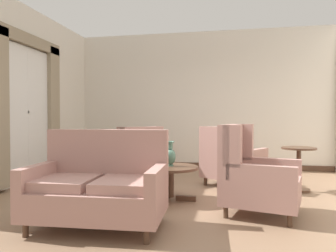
{
  "coord_description": "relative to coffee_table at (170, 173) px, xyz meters",
  "views": [
    {
      "loc": [
        0.64,
        -4.15,
        1.14
      ],
      "look_at": [
        -0.29,
        0.66,
        1.03
      ],
      "focal_mm": 33.66,
      "sensor_mm": 36.0,
      "label": 1
    }
  ],
  "objects": [
    {
      "name": "armchair_far_left",
      "position": [
        0.85,
        1.14,
        0.05
      ],
      "size": [
        1.18,
        1.2,
        1.01
      ],
      "rotation": [
        0.0,
        0.0,
        2.61
      ],
      "color": "tan",
      "rests_on": "ground"
    },
    {
      "name": "porcelain_vase",
      "position": [
        -0.0,
        0.02,
        0.25
      ],
      "size": [
        0.15,
        0.15,
        0.35
      ],
      "color": "#4C7A66",
      "rests_on": "coffee_table"
    },
    {
      "name": "settee",
      "position": [
        -0.55,
        -1.2,
        0.04
      ],
      "size": [
        1.43,
        0.88,
        1.02
      ],
      "rotation": [
        0.0,
        0.0,
        0.05
      ],
      "color": "tan",
      "rests_on": "ground"
    },
    {
      "name": "wall_back",
      "position": [
        0.16,
        3.01,
        1.2
      ],
      "size": [
        6.01,
        0.08,
        3.15
      ],
      "primitive_type": "cube",
      "color": "silver",
      "rests_on": "ground"
    },
    {
      "name": "ground",
      "position": [
        0.16,
        -0.16,
        -0.38
      ],
      "size": [
        8.89,
        8.89,
        0.0
      ],
      "primitive_type": "plane",
      "color": "#896B51"
    },
    {
      "name": "side_table",
      "position": [
        1.88,
        0.91,
        0.04
      ],
      "size": [
        0.53,
        0.53,
        0.69
      ],
      "color": "#4C3323",
      "rests_on": "ground"
    },
    {
      "name": "baseboard_back",
      "position": [
        0.16,
        2.96,
        -0.32
      ],
      "size": [
        5.85,
        0.03,
        0.12
      ],
      "primitive_type": "cube",
      "color": "#4C3323",
      "rests_on": "ground"
    },
    {
      "name": "wall_left",
      "position": [
        -2.76,
        0.79,
        1.2
      ],
      "size": [
        0.08,
        4.44,
        3.15
      ],
      "primitive_type": "cube",
      "color": "silver",
      "rests_on": "ground"
    },
    {
      "name": "armchair_back_corner",
      "position": [
        -0.84,
        1.02,
        0.05
      ],
      "size": [
        1.14,
        1.14,
        1.0
      ],
      "rotation": [
        0.0,
        0.0,
        4.05
      ],
      "color": "tan",
      "rests_on": "ground"
    },
    {
      "name": "window_with_curtains",
      "position": [
        -2.66,
        0.67,
        1.04
      ],
      "size": [
        0.12,
        1.82,
        2.56
      ],
      "color": "silver"
    },
    {
      "name": "coffee_table",
      "position": [
        0.0,
        0.0,
        0.0
      ],
      "size": [
        0.78,
        0.78,
        0.47
      ],
      "color": "#4C3323",
      "rests_on": "ground"
    },
    {
      "name": "armchair_near_sideboard",
      "position": [
        1.1,
        -0.44,
        0.07
      ],
      "size": [
        1.02,
        0.96,
        1.07
      ],
      "rotation": [
        0.0,
        0.0,
        7.59
      ],
      "color": "tan",
      "rests_on": "ground"
    }
  ]
}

